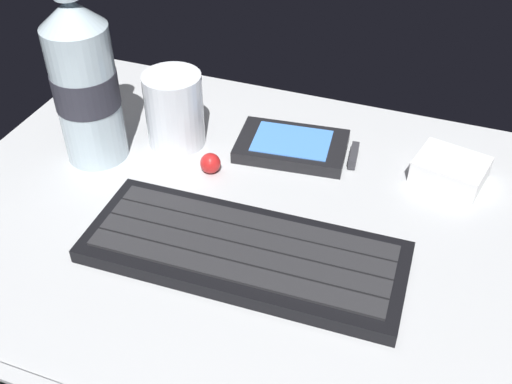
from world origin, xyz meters
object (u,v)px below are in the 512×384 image
at_px(water_bottle, 85,82).
at_px(charger_block, 450,169).
at_px(handheld_device, 297,147).
at_px(trackball_mouse, 210,163).
at_px(juice_cup, 175,113).
at_px(keyboard, 244,251).

relative_size(water_bottle, charger_block, 2.97).
relative_size(handheld_device, trackball_mouse, 6.06).
bearing_deg(juice_cup, trackball_mouse, -33.11).
height_order(water_bottle, trackball_mouse, water_bottle).
bearing_deg(water_bottle, trackball_mouse, 6.08).
bearing_deg(juice_cup, charger_block, 7.25).
distance_m(keyboard, trackball_mouse, 0.13).
distance_m(charger_block, trackball_mouse, 0.25).
bearing_deg(juice_cup, water_bottle, -144.31).
bearing_deg(handheld_device, trackball_mouse, -139.61).
relative_size(juice_cup, water_bottle, 0.41).
height_order(handheld_device, water_bottle, water_bottle).
bearing_deg(charger_block, water_bottle, -166.41).
distance_m(juice_cup, trackball_mouse, 0.07).
height_order(keyboard, charger_block, charger_block).
bearing_deg(handheld_device, water_bottle, -159.04).
relative_size(keyboard, handheld_device, 2.20).
distance_m(handheld_device, water_bottle, 0.24).
bearing_deg(water_bottle, keyboard, -24.21).
distance_m(water_bottle, trackball_mouse, 0.15).
distance_m(keyboard, water_bottle, 0.24).
xyz_separation_m(juice_cup, water_bottle, (-0.07, -0.05, 0.05)).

